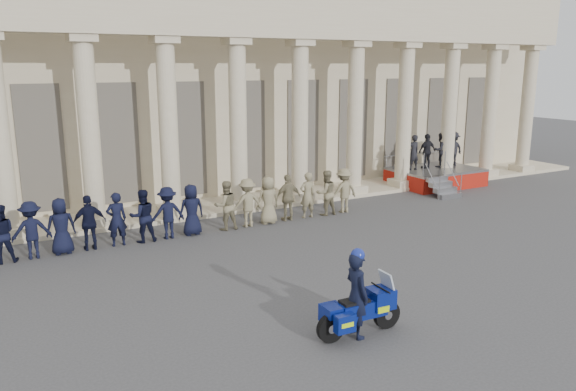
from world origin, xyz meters
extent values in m
plane|color=#3C3C3F|center=(0.00, 0.00, 0.00)|extent=(90.00, 90.00, 0.00)
cube|color=#C2B391|center=(0.00, 15.00, 4.50)|extent=(40.00, 10.00, 9.00)
cube|color=#C2B391|center=(0.00, 8.80, 0.07)|extent=(40.00, 2.60, 0.15)
cube|color=#C2B391|center=(0.00, 8.00, 6.79)|extent=(35.80, 1.00, 1.00)
cube|color=#C2B391|center=(-6.50, 8.00, 0.30)|extent=(0.90, 0.90, 0.30)
cube|color=#C2B391|center=(-3.90, 8.00, 0.30)|extent=(0.90, 0.90, 0.30)
cylinder|color=#C2B391|center=(-3.90, 8.00, 3.25)|extent=(0.64, 0.64, 5.60)
cube|color=#C2B391|center=(-3.90, 8.00, 6.17)|extent=(0.85, 0.85, 0.24)
cube|color=#C2B391|center=(-1.30, 8.00, 0.30)|extent=(0.90, 0.90, 0.30)
cylinder|color=#C2B391|center=(-1.30, 8.00, 3.25)|extent=(0.64, 0.64, 5.60)
cube|color=#C2B391|center=(-1.30, 8.00, 6.17)|extent=(0.85, 0.85, 0.24)
cube|color=#C2B391|center=(1.30, 8.00, 0.30)|extent=(0.90, 0.90, 0.30)
cylinder|color=#C2B391|center=(1.30, 8.00, 3.25)|extent=(0.64, 0.64, 5.60)
cube|color=#C2B391|center=(1.30, 8.00, 6.17)|extent=(0.85, 0.85, 0.24)
cube|color=#C2B391|center=(3.90, 8.00, 0.30)|extent=(0.90, 0.90, 0.30)
cylinder|color=#C2B391|center=(3.90, 8.00, 3.25)|extent=(0.64, 0.64, 5.60)
cube|color=#C2B391|center=(3.90, 8.00, 6.17)|extent=(0.85, 0.85, 0.24)
cube|color=#C2B391|center=(6.50, 8.00, 0.30)|extent=(0.90, 0.90, 0.30)
cylinder|color=#C2B391|center=(6.50, 8.00, 3.25)|extent=(0.64, 0.64, 5.60)
cube|color=#C2B391|center=(6.50, 8.00, 6.17)|extent=(0.85, 0.85, 0.24)
cube|color=#C2B391|center=(9.10, 8.00, 0.30)|extent=(0.90, 0.90, 0.30)
cylinder|color=#C2B391|center=(9.10, 8.00, 3.25)|extent=(0.64, 0.64, 5.60)
cube|color=#C2B391|center=(9.10, 8.00, 6.17)|extent=(0.85, 0.85, 0.24)
cube|color=#C2B391|center=(11.70, 8.00, 0.30)|extent=(0.90, 0.90, 0.30)
cylinder|color=#C2B391|center=(11.70, 8.00, 3.25)|extent=(0.64, 0.64, 5.60)
cube|color=#C2B391|center=(11.70, 8.00, 6.17)|extent=(0.85, 0.85, 0.24)
cube|color=#C2B391|center=(14.30, 8.00, 0.30)|extent=(0.90, 0.90, 0.30)
cylinder|color=#C2B391|center=(14.30, 8.00, 3.25)|extent=(0.64, 0.64, 5.60)
cube|color=#C2B391|center=(14.30, 8.00, 6.17)|extent=(0.85, 0.85, 0.24)
cube|color=#C2B391|center=(16.90, 8.00, 0.30)|extent=(0.90, 0.90, 0.30)
cylinder|color=#C2B391|center=(16.90, 8.00, 3.25)|extent=(0.64, 0.64, 5.60)
cube|color=#C2B391|center=(16.90, 8.00, 6.17)|extent=(0.85, 0.85, 0.24)
cube|color=black|center=(-5.20, 10.02, 2.55)|extent=(1.30, 0.12, 4.20)
cube|color=black|center=(-2.60, 10.02, 2.55)|extent=(1.30, 0.12, 4.20)
cube|color=black|center=(0.00, 10.02, 2.55)|extent=(1.30, 0.12, 4.20)
cube|color=black|center=(2.60, 10.02, 2.55)|extent=(1.30, 0.12, 4.20)
cube|color=black|center=(5.20, 10.02, 2.55)|extent=(1.30, 0.12, 4.20)
cube|color=black|center=(7.80, 10.02, 2.55)|extent=(1.30, 0.12, 4.20)
cube|color=black|center=(10.40, 10.02, 2.55)|extent=(1.30, 0.12, 4.20)
cube|color=black|center=(13.00, 10.02, 2.55)|extent=(1.30, 0.12, 4.20)
cube|color=black|center=(15.60, 10.02, 2.55)|extent=(1.30, 0.12, 4.20)
imported|color=black|center=(-6.80, 5.91, 0.83)|extent=(0.80, 0.63, 1.65)
imported|color=black|center=(-6.01, 5.91, 0.83)|extent=(1.07, 0.61, 1.65)
imported|color=black|center=(-5.23, 5.91, 0.83)|extent=(0.81, 0.53, 1.65)
imported|color=black|center=(-4.44, 5.91, 0.83)|extent=(0.97, 0.40, 1.65)
imported|color=black|center=(-3.66, 5.91, 0.83)|extent=(0.60, 0.40, 1.65)
imported|color=black|center=(-2.87, 5.91, 0.83)|extent=(0.80, 0.63, 1.65)
imported|color=black|center=(-2.09, 5.91, 0.83)|extent=(1.07, 0.61, 1.65)
imported|color=black|center=(-1.30, 5.91, 0.83)|extent=(0.81, 0.53, 1.65)
imported|color=#817759|center=(-0.12, 5.91, 0.83)|extent=(0.80, 0.63, 1.65)
imported|color=#817759|center=(0.67, 5.91, 0.83)|extent=(1.07, 0.61, 1.65)
imported|color=#817759|center=(1.45, 5.91, 0.83)|extent=(0.81, 0.53, 1.65)
imported|color=#817759|center=(2.24, 5.91, 0.83)|extent=(0.97, 0.40, 1.65)
imported|color=#817759|center=(3.02, 5.91, 0.83)|extent=(0.60, 0.40, 1.65)
imported|color=#817759|center=(3.81, 5.91, 0.83)|extent=(0.80, 0.63, 1.65)
imported|color=#817759|center=(4.59, 5.91, 0.83)|extent=(1.07, 0.61, 1.65)
cube|color=gray|center=(11.05, 7.96, 0.73)|extent=(3.83, 2.74, 0.10)
cube|color=#99160C|center=(11.05, 6.62, 0.34)|extent=(3.83, 0.04, 0.68)
cube|color=#99160C|center=(9.16, 7.96, 0.34)|extent=(0.04, 2.74, 0.68)
cube|color=#99160C|center=(12.95, 7.96, 0.34)|extent=(0.04, 2.74, 0.68)
cube|color=gray|center=(9.74, 5.70, 0.10)|extent=(1.10, 0.28, 0.19)
cube|color=gray|center=(9.74, 5.98, 0.29)|extent=(1.10, 0.28, 0.19)
cube|color=gray|center=(9.74, 6.26, 0.48)|extent=(1.10, 0.28, 0.19)
cube|color=gray|center=(9.74, 6.54, 0.68)|extent=(1.10, 0.28, 0.19)
cylinder|color=gray|center=(11.05, 9.28, 1.28)|extent=(3.83, 0.04, 0.04)
imported|color=black|center=(9.85, 8.16, 1.56)|extent=(0.57, 0.38, 1.57)
imported|color=black|center=(10.65, 8.16, 1.56)|extent=(0.92, 0.38, 1.57)
imported|color=black|center=(11.45, 8.16, 1.56)|extent=(0.76, 0.60, 1.57)
imported|color=black|center=(12.25, 8.16, 1.56)|extent=(1.02, 0.58, 1.57)
cylinder|color=black|center=(0.02, -2.38, 0.30)|extent=(0.60, 0.14, 0.60)
cylinder|color=black|center=(-1.34, -2.33, 0.30)|extent=(0.60, 0.14, 0.60)
cube|color=navy|center=(-0.61, -2.36, 0.56)|extent=(1.05, 0.41, 0.34)
cube|color=navy|center=(-0.16, -2.37, 0.71)|extent=(0.51, 0.49, 0.41)
cube|color=silver|center=(-0.16, -2.37, 0.50)|extent=(0.21, 0.28, 0.11)
cube|color=#B2BFCC|center=(-0.01, -2.37, 1.01)|extent=(0.20, 0.42, 0.48)
cube|color=black|center=(-0.80, -2.35, 0.74)|extent=(0.60, 0.33, 0.09)
cube|color=navy|center=(-1.29, -2.34, 0.63)|extent=(0.33, 0.32, 0.20)
cube|color=navy|center=(-1.21, -2.63, 0.50)|extent=(0.41, 0.21, 0.36)
cube|color=#C0ED0C|center=(-1.21, -2.63, 0.50)|extent=(0.28, 0.23, 0.09)
cube|color=navy|center=(-1.19, -2.05, 0.50)|extent=(0.41, 0.21, 0.36)
cube|color=#C0ED0C|center=(-1.19, -2.05, 0.50)|extent=(0.28, 0.23, 0.09)
cylinder|color=silver|center=(-1.06, -2.13, 0.27)|extent=(0.54, 0.11, 0.09)
cylinder|color=black|center=(-0.16, -2.37, 0.92)|extent=(0.05, 0.63, 0.03)
imported|color=black|center=(-0.75, -2.35, 0.88)|extent=(0.44, 0.66, 1.77)
sphere|color=navy|center=(-0.75, -2.35, 1.72)|extent=(0.28, 0.28, 0.28)
camera|label=1|loc=(-6.97, -10.83, 5.34)|focal=35.00mm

